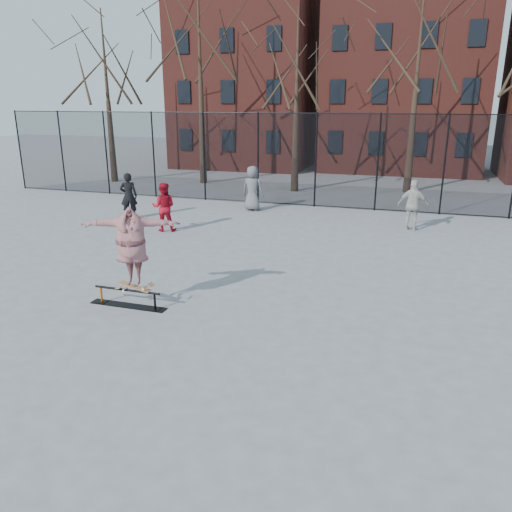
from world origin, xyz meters
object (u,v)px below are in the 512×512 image
(bystander_black, at_px, (129,196))
(bystander_white, at_px, (413,205))
(skateboard, at_px, (135,288))
(bystander_grey, at_px, (253,188))
(bystander_red, at_px, (164,207))
(skater, at_px, (132,249))
(skate_rail, at_px, (128,299))

(bystander_black, bearing_deg, bystander_white, 164.86)
(skateboard, height_order, bystander_grey, bystander_grey)
(skateboard, height_order, bystander_black, bystander_black)
(bystander_red, bearing_deg, bystander_white, -178.98)
(skater, relative_size, bystander_red, 1.23)
(skate_rail, relative_size, bystander_red, 1.08)
(bystander_grey, distance_m, bystander_red, 4.68)
(skateboard, bearing_deg, bystander_black, 122.12)
(bystander_grey, bearing_deg, skate_rail, 98.72)
(bystander_black, bearing_deg, skateboard, 99.28)
(bystander_grey, height_order, bystander_red, bystander_grey)
(bystander_black, distance_m, bystander_red, 2.62)
(skater, bearing_deg, bystander_red, 92.07)
(skate_rail, distance_m, bystander_red, 6.93)
(skateboard, bearing_deg, bystander_white, 58.11)
(skateboard, relative_size, bystander_white, 0.44)
(skate_rail, distance_m, bystander_white, 11.01)
(skateboard, distance_m, bystander_grey, 10.75)
(skater, height_order, bystander_black, skater)
(bystander_grey, bearing_deg, bystander_red, 71.76)
(skater, bearing_deg, bystander_black, 101.81)
(skater, xyz_separation_m, bystander_red, (-2.65, 6.44, -0.51))
(skater, distance_m, bystander_grey, 10.75)
(skate_rail, height_order, skateboard, skateboard)
(bystander_grey, bearing_deg, skater, 99.83)
(skater, height_order, bystander_white, skater)
(skater, xyz_separation_m, bystander_white, (5.75, 9.23, -0.46))
(skate_rail, bearing_deg, bystander_white, 57.19)
(bystander_red, bearing_deg, skateboard, 95.02)
(skater, distance_m, bystander_white, 10.89)
(bystander_black, bearing_deg, bystander_red, 126.06)
(skateboard, distance_m, bystander_white, 10.89)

